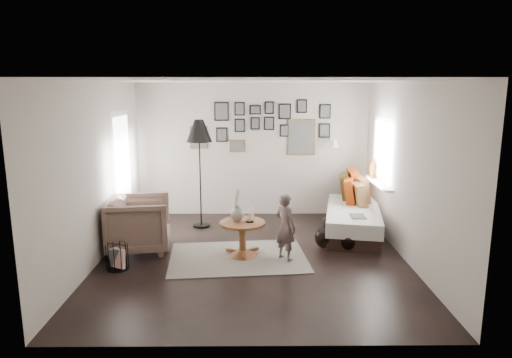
{
  "coord_description": "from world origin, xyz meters",
  "views": [
    {
      "loc": [
        -0.01,
        -6.49,
        2.52
      ],
      "look_at": [
        0.05,
        0.5,
        1.1
      ],
      "focal_mm": 32.0,
      "sensor_mm": 36.0,
      "label": 1
    }
  ],
  "objects_px": {
    "vase": "(237,212)",
    "magazine_basket": "(117,257)",
    "daybed": "(352,214)",
    "child": "(286,227)",
    "demijohn_large": "(324,237)",
    "armchair": "(139,224)",
    "floor_lamp": "(199,135)",
    "demijohn_small": "(348,241)",
    "pedestal_table": "(243,240)"
  },
  "relations": [
    {
      "from": "vase",
      "to": "floor_lamp",
      "type": "distance_m",
      "value": 1.92
    },
    {
      "from": "magazine_basket",
      "to": "child",
      "type": "distance_m",
      "value": 2.43
    },
    {
      "from": "demijohn_large",
      "to": "demijohn_small",
      "type": "height_order",
      "value": "demijohn_large"
    },
    {
      "from": "vase",
      "to": "demijohn_large",
      "type": "xyz_separation_m",
      "value": [
        1.37,
        0.32,
        -0.5
      ]
    },
    {
      "from": "pedestal_table",
      "to": "floor_lamp",
      "type": "height_order",
      "value": "floor_lamp"
    },
    {
      "from": "daybed",
      "to": "armchair",
      "type": "bearing_deg",
      "value": -154.35
    },
    {
      "from": "demijohn_large",
      "to": "child",
      "type": "relative_size",
      "value": 0.47
    },
    {
      "from": "vase",
      "to": "child",
      "type": "bearing_deg",
      "value": -13.45
    },
    {
      "from": "daybed",
      "to": "demijohn_small",
      "type": "distance_m",
      "value": 1.0
    },
    {
      "from": "vase",
      "to": "magazine_basket",
      "type": "height_order",
      "value": "vase"
    },
    {
      "from": "daybed",
      "to": "child",
      "type": "bearing_deg",
      "value": -122.76
    },
    {
      "from": "daybed",
      "to": "floor_lamp",
      "type": "bearing_deg",
      "value": -175.89
    },
    {
      "from": "daybed",
      "to": "floor_lamp",
      "type": "relative_size",
      "value": 1.1
    },
    {
      "from": "pedestal_table",
      "to": "magazine_basket",
      "type": "distance_m",
      "value": 1.82
    },
    {
      "from": "floor_lamp",
      "to": "demijohn_small",
      "type": "height_order",
      "value": "floor_lamp"
    },
    {
      "from": "vase",
      "to": "child",
      "type": "relative_size",
      "value": 0.48
    },
    {
      "from": "vase",
      "to": "magazine_basket",
      "type": "bearing_deg",
      "value": -163.01
    },
    {
      "from": "floor_lamp",
      "to": "demijohn_large",
      "type": "xyz_separation_m",
      "value": [
        2.08,
        -1.16,
        -1.5
      ]
    },
    {
      "from": "vase",
      "to": "daybed",
      "type": "height_order",
      "value": "vase"
    },
    {
      "from": "daybed",
      "to": "armchair",
      "type": "distance_m",
      "value": 3.63
    },
    {
      "from": "vase",
      "to": "daybed",
      "type": "xyz_separation_m",
      "value": [
        1.98,
        1.15,
        -0.37
      ]
    },
    {
      "from": "daybed",
      "to": "armchair",
      "type": "relative_size",
      "value": 2.29
    },
    {
      "from": "armchair",
      "to": "child",
      "type": "distance_m",
      "value": 2.28
    },
    {
      "from": "demijohn_small",
      "to": "child",
      "type": "distance_m",
      "value": 1.12
    },
    {
      "from": "vase",
      "to": "demijohn_small",
      "type": "height_order",
      "value": "vase"
    },
    {
      "from": "vase",
      "to": "daybed",
      "type": "distance_m",
      "value": 2.32
    },
    {
      "from": "armchair",
      "to": "child",
      "type": "xyz_separation_m",
      "value": [
        2.25,
        -0.41,
        0.08
      ]
    },
    {
      "from": "pedestal_table",
      "to": "floor_lamp",
      "type": "distance_m",
      "value": 2.22
    },
    {
      "from": "vase",
      "to": "armchair",
      "type": "bearing_deg",
      "value": 171.31
    },
    {
      "from": "pedestal_table",
      "to": "daybed",
      "type": "relative_size",
      "value": 0.32
    },
    {
      "from": "armchair",
      "to": "demijohn_small",
      "type": "relative_size",
      "value": 2.18
    },
    {
      "from": "magazine_basket",
      "to": "demijohn_large",
      "type": "bearing_deg",
      "value": 15.21
    },
    {
      "from": "pedestal_table",
      "to": "child",
      "type": "bearing_deg",
      "value": -13.38
    },
    {
      "from": "daybed",
      "to": "child",
      "type": "xyz_separation_m",
      "value": [
        -1.27,
        -1.32,
        0.19
      ]
    },
    {
      "from": "magazine_basket",
      "to": "demijohn_large",
      "type": "relative_size",
      "value": 0.77
    },
    {
      "from": "floor_lamp",
      "to": "magazine_basket",
      "type": "distance_m",
      "value": 2.67
    },
    {
      "from": "magazine_basket",
      "to": "demijohn_large",
      "type": "height_order",
      "value": "demijohn_large"
    },
    {
      "from": "magazine_basket",
      "to": "demijohn_small",
      "type": "height_order",
      "value": "demijohn_small"
    },
    {
      "from": "floor_lamp",
      "to": "demijohn_small",
      "type": "relative_size",
      "value": 4.52
    },
    {
      "from": "pedestal_table",
      "to": "armchair",
      "type": "xyz_separation_m",
      "value": [
        -1.61,
        0.25,
        0.18
      ]
    },
    {
      "from": "demijohn_small",
      "to": "pedestal_table",
      "type": "bearing_deg",
      "value": -172.47
    },
    {
      "from": "pedestal_table",
      "to": "vase",
      "type": "height_order",
      "value": "vase"
    },
    {
      "from": "pedestal_table",
      "to": "demijohn_large",
      "type": "height_order",
      "value": "pedestal_table"
    },
    {
      "from": "vase",
      "to": "demijohn_small",
      "type": "xyz_separation_m",
      "value": [
        1.72,
        0.2,
        -0.52
      ]
    },
    {
      "from": "floor_lamp",
      "to": "child",
      "type": "relative_size",
      "value": 1.94
    },
    {
      "from": "pedestal_table",
      "to": "vase",
      "type": "distance_m",
      "value": 0.45
    },
    {
      "from": "magazine_basket",
      "to": "demijohn_large",
      "type": "distance_m",
      "value": 3.15
    },
    {
      "from": "armchair",
      "to": "floor_lamp",
      "type": "xyz_separation_m",
      "value": [
        0.82,
        1.24,
        1.26
      ]
    },
    {
      "from": "vase",
      "to": "demijohn_large",
      "type": "distance_m",
      "value": 1.49
    },
    {
      "from": "demijohn_large",
      "to": "demijohn_small",
      "type": "distance_m",
      "value": 0.37
    }
  ]
}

